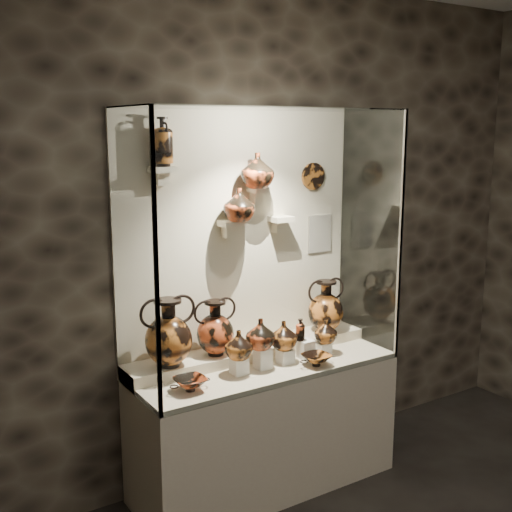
{
  "coord_description": "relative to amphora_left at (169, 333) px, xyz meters",
  "views": [
    {
      "loc": [
        -2.1,
        -1.0,
        2.29
      ],
      "look_at": [
        -0.04,
        2.22,
        1.52
      ],
      "focal_mm": 45.0,
      "sensor_mm": 36.0,
      "label": 1
    }
  ],
  "objects": [
    {
      "name": "glass_top",
      "position": [
        0.59,
        -0.12,
        1.29
      ],
      "size": [
        1.7,
        0.6,
        0.01
      ],
      "primitive_type": "cube",
      "color": "white",
      "rests_on": "back_panel"
    },
    {
      "name": "bracket_cc",
      "position": [
        0.87,
        0.12,
        0.59
      ],
      "size": [
        0.14,
        0.12,
        0.04
      ],
      "primitive_type": "cube",
      "color": "beige",
      "rests_on": "back_panel"
    },
    {
      "name": "jug_b",
      "position": [
        0.53,
        -0.18,
        -0.05
      ],
      "size": [
        0.2,
        0.2,
        0.19
      ],
      "primitive_type": "imported",
      "rotation": [
        0.0,
        0.0,
        -0.09
      ],
      "color": "#BD4821",
      "rests_on": "pedestal_b"
    },
    {
      "name": "amphora_mid",
      "position": [
        0.32,
        0.03,
        -0.03
      ],
      "size": [
        0.31,
        0.31,
        0.35
      ],
      "primitive_type": null,
      "rotation": [
        0.0,
        0.0,
        0.14
      ],
      "color": "#BD4821",
      "rests_on": "rear_tier"
    },
    {
      "name": "bracket_ul",
      "position": [
        0.04,
        0.12,
        0.94
      ],
      "size": [
        0.14,
        0.12,
        0.04
      ],
      "primitive_type": "cube",
      "color": "beige",
      "rests_on": "back_panel"
    },
    {
      "name": "wall_plate",
      "position": [
        1.17,
        0.16,
        0.86
      ],
      "size": [
        0.18,
        0.02,
        0.18
      ],
      "primitive_type": "cylinder",
      "rotation": [
        1.57,
        0.0,
        0.0
      ],
      "color": "#A35A20",
      "rests_on": "back_panel"
    },
    {
      "name": "pedestal_b",
      "position": [
        0.54,
        -0.17,
        -0.21
      ],
      "size": [
        0.09,
        0.09,
        0.13
      ],
      "primitive_type": "cube",
      "color": "silver",
      "rests_on": "front_tier"
    },
    {
      "name": "glass_front",
      "position": [
        0.59,
        -0.42,
        0.49
      ],
      "size": [
        1.7,
        0.01,
        1.6
      ],
      "primitive_type": "cube",
      "color": "white",
      "rests_on": "plinth"
    },
    {
      "name": "lekythos_small",
      "position": [
        0.84,
        -0.16,
        -0.08
      ],
      "size": [
        0.07,
        0.07,
        0.16
      ],
      "primitive_type": null,
      "rotation": [
        0.0,
        0.0,
        -0.05
      ],
      "color": "#BD4821",
      "rests_on": "pedestal_d"
    },
    {
      "name": "bracket_cb",
      "position": [
        0.69,
        0.12,
        0.79
      ],
      "size": [
        0.1,
        0.12,
        0.04
      ],
      "primitive_type": "cube",
      "color": "beige",
      "rests_on": "back_panel"
    },
    {
      "name": "pedestal_d",
      "position": [
        0.87,
        -0.17,
        -0.22
      ],
      "size": [
        0.09,
        0.09,
        0.12
      ],
      "primitive_type": "cube",
      "color": "silver",
      "rests_on": "front_tier"
    },
    {
      "name": "plinth",
      "position": [
        0.59,
        -0.12,
        -0.71
      ],
      "size": [
        1.7,
        0.6,
        0.8
      ],
      "primitive_type": "cube",
      "color": "beige",
      "rests_on": "floor"
    },
    {
      "name": "front_tier",
      "position": [
        0.59,
        -0.12,
        -0.29
      ],
      "size": [
        1.68,
        0.58,
        0.03
      ],
      "primitive_type": "cube",
      "color": "beige",
      "rests_on": "plinth"
    },
    {
      "name": "glass_left",
      "position": [
        -0.25,
        -0.12,
        0.49
      ],
      "size": [
        0.01,
        0.6,
        1.6
      ],
      "primitive_type": "cube",
      "color": "white",
      "rests_on": "plinth"
    },
    {
      "name": "back_panel",
      "position": [
        0.59,
        0.19,
        0.49
      ],
      "size": [
        1.7,
        0.03,
        1.6
      ],
      "primitive_type": "cube",
      "color": "beige",
      "rests_on": "plinth"
    },
    {
      "name": "info_placard",
      "position": [
        1.24,
        0.17,
        0.46
      ],
      "size": [
        0.2,
        0.01,
        0.26
      ],
      "primitive_type": "cube",
      "color": "beige",
      "rests_on": "back_panel"
    },
    {
      "name": "amphora_left",
      "position": [
        0.0,
        0.0,
        0.0
      ],
      "size": [
        0.36,
        0.36,
        0.41
      ],
      "primitive_type": null,
      "rotation": [
        0.0,
        0.0,
        0.09
      ],
      "color": "#B16021",
      "rests_on": "rear_tier"
    },
    {
      "name": "wall_back",
      "position": [
        0.59,
        0.2,
        0.49
      ],
      "size": [
        5.0,
        0.02,
        3.2
      ],
      "primitive_type": "cube",
      "color": "black",
      "rests_on": "ground"
    },
    {
      "name": "amphora_right",
      "position": [
        1.19,
        0.02,
        -0.02
      ],
      "size": [
        0.35,
        0.35,
        0.36
      ],
      "primitive_type": null,
      "rotation": [
        0.0,
        0.0,
        0.22
      ],
      "color": "#B16021",
      "rests_on": "rear_tier"
    },
    {
      "name": "pedestal_a",
      "position": [
        0.37,
        -0.17,
        -0.23
      ],
      "size": [
        0.09,
        0.09,
        0.1
      ],
      "primitive_type": "cube",
      "color": "silver",
      "rests_on": "front_tier"
    },
    {
      "name": "pedestal_e",
      "position": [
        1.01,
        -0.17,
        -0.24
      ],
      "size": [
        0.09,
        0.09,
        0.08
      ],
      "primitive_type": "cube",
      "color": "silver",
      "rests_on": "front_tier"
    },
    {
      "name": "rear_tier",
      "position": [
        0.59,
        0.05,
        -0.26
      ],
      "size": [
        1.7,
        0.25,
        0.1
      ],
      "primitive_type": "cube",
      "color": "beige",
      "rests_on": "plinth"
    },
    {
      "name": "jug_a",
      "position": [
        0.36,
        -0.19,
        -0.09
      ],
      "size": [
        0.21,
        0.21,
        0.18
      ],
      "primitive_type": "imported",
      "rotation": [
        0.0,
        0.0,
        -0.27
      ],
      "color": "#B16021",
      "rests_on": "pedestal_a"
    },
    {
      "name": "bracket_ca",
      "position": [
        0.49,
        0.12,
        0.59
      ],
      "size": [
        0.14,
        0.12,
        0.04
      ],
      "primitive_type": "cube",
      "color": "beige",
      "rests_on": "back_panel"
    },
    {
      "name": "jug_c",
      "position": [
        0.71,
        -0.17,
        -0.1
      ],
      "size": [
        0.22,
        0.22,
        0.18
      ],
      "primitive_type": "imported",
      "rotation": [
        0.0,
        0.0,
        0.32
      ],
      "color": "#B16021",
      "rests_on": "pedestal_c"
    },
    {
      "name": "frame_post_right",
      "position": [
        1.43,
        -0.41,
        0.49
      ],
      "size": [
        0.02,
        0.02,
        1.6
      ],
      "primitive_type": "cube",
      "color": "gray",
      "rests_on": "plinth"
    },
    {
      "name": "jug_e",
      "position": [
        1.02,
        -0.19,
        -0.12
      ],
      "size": [
        0.15,
        0.15,
        0.16
      ],
      "primitive_type": "imported",
      "rotation": [
        0.0,
        0.0,
        -0.01
      ],
      "color": "#B16021",
      "rests_on": "pedestal_e"
    },
    {
      "name": "kylix_right",
      "position": [
        0.85,
        -0.32,
        -0.23
      ],
      "size": [
        0.25,
        0.22,
        0.09
      ],
      "primitive_type": null,
      "rotation": [
        0.0,
        0.0,
        0.14
      ],
      "color": "#B16021",
      "rests_on": "front_tier"
    },
    {
      "name": "frame_post_left",
      "position": [
        -0.25,
        -0.41,
        0.49
      ],
      "size": [
        0.02,
        0.02,
        1.6
      ],
      "primitive_type": "cube",
      "color": "gray",
      "rests_on": "plinth"
    },
    {
      "name": "ovoid_vase_a",
      "position": [
        0.53,
        0.07,
        0.71
      ],
      "size": [
        0.26,
        0.26,
        0.21
      ],
      "primitive_type": "imported",
      "rotation": [
        0.0,
        0.0,
        -0.4
      ],
      "color": "#BD4821",
      "rests_on": "bracket_ca"
    },
    {
      "name": "pedestal_c",
      "position": [
        0.71,
        -0.17,
        -0.23
      ],
      "size": [
        0.09,
        0.09,
        0.09
      ],
      "primitive_type": "cube",
      "color": "silver",
      "rests_on": "front_tier"
    },
    {
      "name": "lekythos_tall",
      "position": [
        0.04,
        0.1,
        1.12
      ],
      "size": [
        0.14,
        0.14,
        0.32
      ],
      "primitive_type": null,
      "rotation": [
        0.0,
        0.0,
        -0.09
      ],
      "color": "#B16021",
      "rests_on": "bracket_ul"
    },
    {
      "name": "glass_right",
      "position": [
        1.44,
        -0.12,
        0.49
      ],
      "size": [
        0.01,
        0.6,
        1.6
      ],
      "primitive_type": "cube",
      "color": "white",
      "rests_on": "plinth"
    },
    {
      "name": "kylix_left",
      "position": [
        0.01,
        -0.25,
        -0.23
      ],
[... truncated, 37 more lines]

